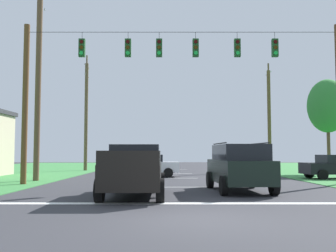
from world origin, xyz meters
TOP-DOWN VIEW (x-y plane):
  - ground_plane at (0.00, 0.00)m, footprint 120.00×120.00m
  - stop_bar_stripe at (0.00, 3.08)m, footprint 13.48×0.45m
  - lane_dash_0 at (0.00, 9.08)m, footprint 2.50×0.15m
  - lane_dash_1 at (0.00, 15.66)m, footprint 2.50×0.15m
  - lane_dash_2 at (0.00, 21.42)m, footprint 2.50×0.15m
  - lane_dash_3 at (0.00, 29.15)m, footprint 2.50×0.15m
  - overhead_signal_span at (0.04, 10.54)m, footprint 16.72×0.31m
  - pickup_truck at (-1.95, 5.21)m, footprint 2.32×5.42m
  - suv_black at (2.35, 6.99)m, footprint 2.43×4.90m
  - distant_car_crossing_white at (-2.09, 17.20)m, footprint 4.33×2.08m
  - distant_car_far_parked at (-3.33, 24.54)m, footprint 2.20×4.39m
  - utility_pole_mid_right at (8.74, 26.36)m, footprint 0.32×1.81m
  - utility_pole_near_left at (-8.34, 13.07)m, footprint 0.34×1.86m
  - utility_pole_mid_left at (-8.31, 26.44)m, footprint 0.32×1.96m
  - tree_roadside_left at (12.11, 21.32)m, footprint 3.15×3.15m

SIDE VIEW (x-z plane):
  - ground_plane at x=0.00m, z-range 0.00..0.00m
  - stop_bar_stripe at x=0.00m, z-range 0.00..0.01m
  - lane_dash_0 at x=0.00m, z-range 0.00..0.01m
  - lane_dash_1 at x=0.00m, z-range 0.00..0.01m
  - lane_dash_2 at x=0.00m, z-range 0.00..0.01m
  - lane_dash_3 at x=0.00m, z-range 0.00..0.01m
  - distant_car_crossing_white at x=-2.09m, z-range 0.03..1.55m
  - distant_car_far_parked at x=-3.33m, z-range 0.03..1.55m
  - pickup_truck at x=-1.95m, z-range -0.01..1.94m
  - suv_black at x=2.35m, z-range 0.03..2.09m
  - utility_pole_mid_right at x=8.74m, z-range -0.20..9.83m
  - overhead_signal_span at x=0.04m, z-range 0.71..9.12m
  - utility_pole_mid_left at x=-8.31m, z-range -0.13..10.68m
  - tree_roadside_left at x=12.11m, z-range 1.60..9.15m
  - utility_pole_near_left at x=-8.34m, z-range -0.22..11.30m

